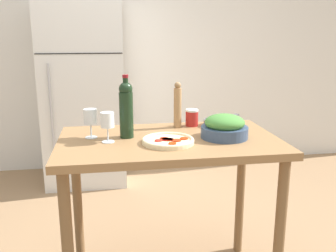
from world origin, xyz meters
The scene contains 11 objects.
wall_back centered at (0.00, 2.20, 1.30)m, with size 6.40×0.08×2.60m.
refrigerator centered at (-0.55, 1.81, 0.90)m, with size 0.76×0.71×1.79m.
prep_counter centered at (0.00, 0.00, 0.78)m, with size 1.18×0.70×0.91m.
wine_bottle centered at (-0.22, 0.06, 1.07)m, with size 0.07×0.07×0.34m.
wine_glass_near centered at (-0.32, -0.02, 1.02)m, with size 0.07×0.07×0.16m.
wine_glass_far centered at (-0.41, 0.08, 1.02)m, with size 0.07×0.07×0.16m.
pepper_mill centered at (0.09, 0.23, 1.04)m, with size 0.05×0.05×0.27m.
salad_bowl centered at (0.30, -0.03, 0.97)m, with size 0.25×0.25×0.13m.
homemade_pizza centered at (-0.02, -0.09, 0.92)m, with size 0.27×0.27×0.03m.
salt_canister centered at (0.18, 0.26, 0.96)m, with size 0.08×0.08×0.10m.
cast_iron_skillet centered at (0.36, 0.23, 0.93)m, with size 0.27×0.27×0.04m.
Camera 1 is at (-0.31, -1.91, 1.46)m, focal length 40.00 mm.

